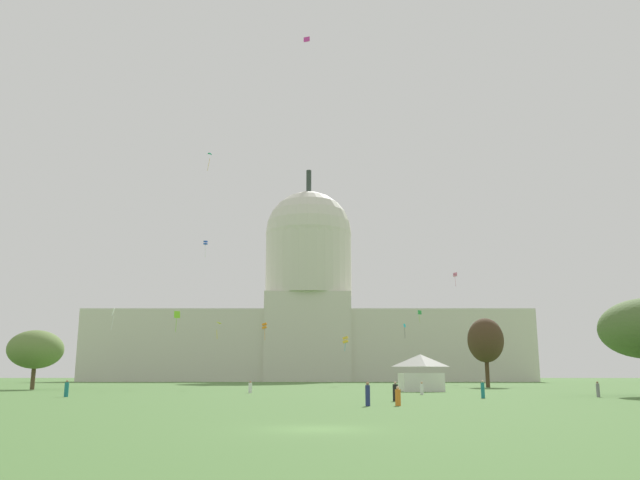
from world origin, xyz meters
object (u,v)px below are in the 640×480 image
at_px(kite_cyan_low, 404,328).
at_px(kite_pink_mid, 454,275).
at_px(tree_east_mid, 485,341).
at_px(person_navy_front_center, 367,395).
at_px(person_teal_back_center, 65,389).
at_px(person_black_edge_west, 395,392).
at_px(kite_lime_low, 176,316).
at_px(kite_yellow_low, 215,325).
at_px(person_grey_mid_left, 597,390).
at_px(kite_green_mid, 419,313).
at_px(kite_turquoise_high, 206,156).
at_px(kite_orange_low, 264,326).
at_px(capitol_building, 307,314).
at_px(person_orange_aisle_center, 397,397).
at_px(person_white_edge_east, 421,389).
at_px(person_white_near_tent, 249,388).
at_px(kite_gold_low, 345,340).
at_px(tree_west_mid, 35,349).
at_px(kite_blue_mid, 205,243).
at_px(person_teal_mid_right, 482,390).
at_px(kite_white_low, 112,313).
at_px(kite_magenta_high, 306,39).
at_px(event_tent, 420,373).

bearing_deg(kite_cyan_low, kite_pink_mid, 33.05).
relative_size(tree_east_mid, person_navy_front_center, 7.03).
relative_size(person_teal_back_center, person_black_edge_west, 1.02).
distance_m(kite_lime_low, kite_yellow_low, 9.24).
relative_size(person_grey_mid_left, person_navy_front_center, 0.90).
distance_m(kite_green_mid, kite_turquoise_high, 77.77).
bearing_deg(kite_yellow_low, kite_orange_low, 159.08).
height_order(capitol_building, kite_yellow_low, capitol_building).
relative_size(capitol_building, person_orange_aisle_center, 100.16).
bearing_deg(person_white_edge_east, kite_lime_low, -38.16).
bearing_deg(person_orange_aisle_center, person_navy_front_center, 36.57).
height_order(kite_cyan_low, kite_yellow_low, kite_cyan_low).
bearing_deg(person_white_near_tent, kite_green_mid, 178.29).
height_order(kite_yellow_low, kite_pink_mid, kite_pink_mid).
bearing_deg(person_white_edge_east, kite_pink_mid, -102.22).
relative_size(capitol_building, person_black_edge_west, 85.57).
distance_m(person_grey_mid_left, kite_cyan_low, 106.51).
bearing_deg(person_teal_back_center, kite_cyan_low, -123.25).
height_order(person_white_edge_east, kite_pink_mid, kite_pink_mid).
xyz_separation_m(kite_orange_low, kite_yellow_low, (-3.59, -50.00, -3.46)).
relative_size(capitol_building, kite_yellow_low, 57.56).
xyz_separation_m(person_white_near_tent, kite_gold_low, (14.27, 49.14, 8.67)).
xyz_separation_m(tree_west_mid, tree_east_mid, (76.34, 17.52, 2.31)).
height_order(person_white_near_tent, person_grey_mid_left, person_grey_mid_left).
distance_m(capitol_building, kite_blue_mid, 98.88).
bearing_deg(person_teal_mid_right, person_orange_aisle_center, 176.67).
height_order(kite_white_low, kite_turquoise_high, kite_turquoise_high).
relative_size(tree_west_mid, kite_white_low, 3.11).
distance_m(capitol_building, tree_east_mid, 105.45).
height_order(person_white_edge_east, person_white_near_tent, person_white_near_tent).
distance_m(person_teal_mid_right, kite_magenta_high, 65.18).
distance_m(tree_west_mid, kite_pink_mid, 112.91).
distance_m(person_navy_front_center, kite_pink_mid, 133.62).
distance_m(kite_white_low, kite_gold_low, 47.58).
relative_size(person_white_edge_east, kite_yellow_low, 0.58).
bearing_deg(tree_east_mid, capitol_building, 109.57).
distance_m(tree_west_mid, kite_white_low, 13.22).
xyz_separation_m(kite_blue_mid, kite_white_low, (-12.86, -13.21, -14.93)).
relative_size(person_white_edge_east, kite_orange_low, 0.35).
bearing_deg(event_tent, kite_gold_low, 96.90).
height_order(person_grey_mid_left, person_orange_aisle_center, person_grey_mid_left).
bearing_deg(capitol_building, kite_turquoise_high, -104.72).
height_order(kite_white_low, kite_magenta_high, kite_magenta_high).
height_order(capitol_building, kite_cyan_low, capitol_building).
bearing_deg(kite_cyan_low, person_white_edge_east, -67.44).
distance_m(person_teal_back_center, kite_cyan_low, 117.13).
height_order(person_teal_back_center, kite_pink_mid, kite_pink_mid).
bearing_deg(person_teal_back_center, kite_turquoise_high, -99.03).
relative_size(capitol_building, kite_blue_mid, 44.16).
height_order(person_white_near_tent, person_orange_aisle_center, person_white_near_tent).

